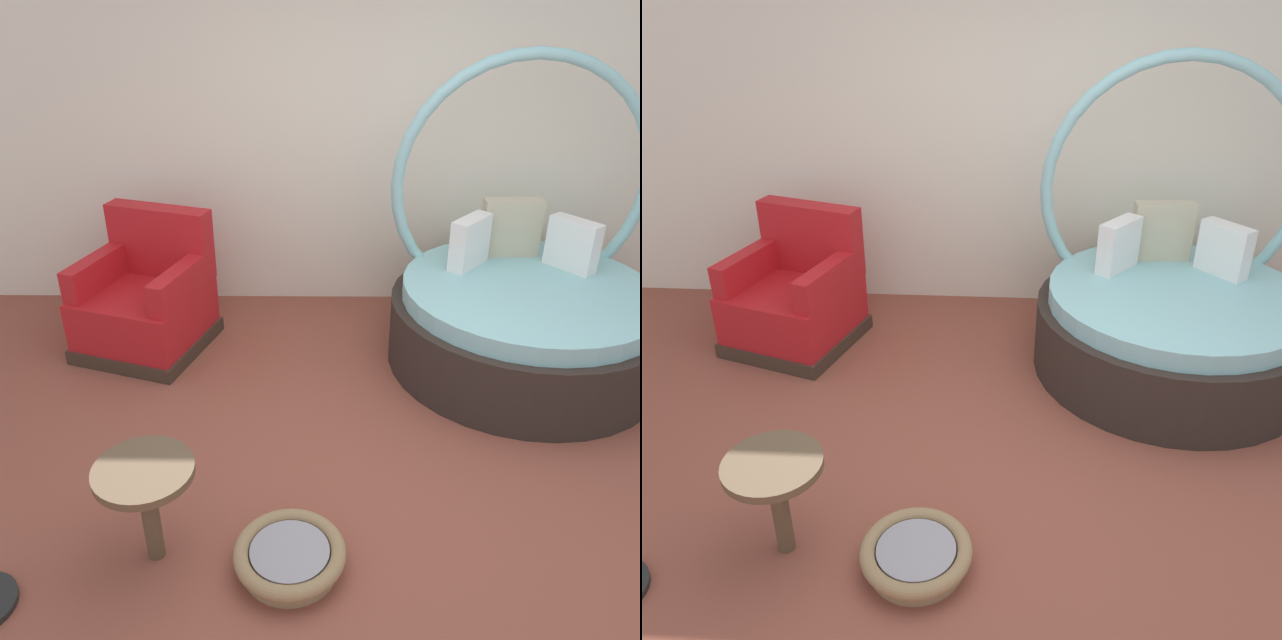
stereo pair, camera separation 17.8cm
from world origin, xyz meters
TOP-DOWN VIEW (x-y plane):
  - ground_plane at (0.00, 0.00)m, footprint 8.00×8.00m
  - back_wall at (0.00, 2.26)m, footprint 8.00×0.12m
  - round_daybed at (1.01, 1.28)m, footprint 1.78×1.78m
  - red_armchair at (-1.56, 1.44)m, footprint 1.01×1.01m
  - pet_basket at (-0.47, -0.57)m, footprint 0.51×0.51m
  - side_table at (-1.09, -0.49)m, footprint 0.44×0.44m

SIDE VIEW (x-z plane):
  - ground_plane at x=0.00m, z-range -0.02..0.00m
  - pet_basket at x=-0.47m, z-range 0.01..0.14m
  - red_armchair at x=-1.56m, z-range -0.14..0.80m
  - round_daybed at x=1.01m, z-range -0.59..1.38m
  - side_table at x=-1.09m, z-range 0.17..0.69m
  - back_wall at x=0.00m, z-range 0.00..3.00m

